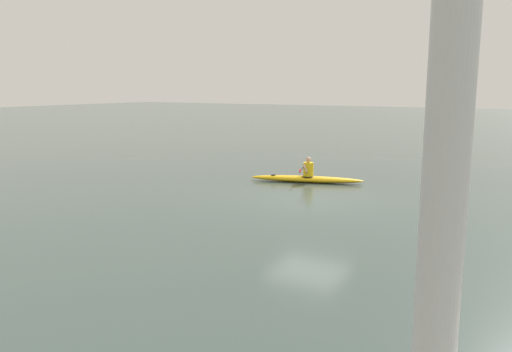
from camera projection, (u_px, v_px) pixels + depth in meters
The scene contains 3 objects.
ground_plane at pixel (310, 201), 16.76m from camera, with size 160.00×160.00×0.00m, color #384742.
kayak at pixel (307, 179), 19.97m from camera, with size 4.39×1.89×0.25m.
kayaker at pixel (308, 168), 19.88m from camera, with size 0.76×2.22×0.75m.
Camera 1 is at (-6.67, 15.05, 3.71)m, focal length 35.63 mm.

